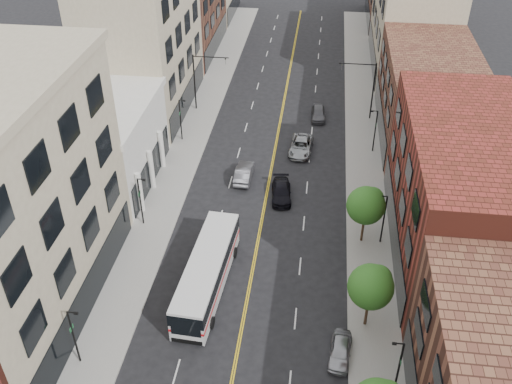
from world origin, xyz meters
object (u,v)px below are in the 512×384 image
at_px(car_lane_c, 318,113).
at_px(car_parked_far, 340,351).
at_px(city_bus, 207,271).
at_px(car_lane_b, 301,146).
at_px(car_lane_behind, 244,173).
at_px(car_lane_a, 281,192).

bearing_deg(car_lane_c, car_parked_far, -88.22).
bearing_deg(car_parked_far, car_lane_c, 100.30).
xyz_separation_m(city_bus, car_lane_b, (6.30, 22.61, -1.11)).
bearing_deg(car_lane_behind, car_lane_b, -131.10).
height_order(car_parked_far, car_lane_behind, car_lane_behind).
bearing_deg(city_bus, car_lane_a, 73.63).
bearing_deg(car_lane_c, car_lane_a, -102.66).
height_order(car_lane_behind, car_lane_b, car_lane_behind).
bearing_deg(city_bus, car_lane_b, 77.95).
xyz_separation_m(city_bus, car_lane_a, (4.87, 13.45, -1.15)).
bearing_deg(city_bus, car_lane_c, 79.04).
xyz_separation_m(car_parked_far, car_lane_c, (-2.78, 36.70, 0.07)).
relative_size(car_parked_far, car_lane_behind, 0.81).
bearing_deg(car_lane_b, car_lane_a, -95.31).
height_order(car_lane_a, car_lane_c, car_lane_c).
bearing_deg(car_lane_b, car_lane_c, 82.12).
xyz_separation_m(car_lane_b, car_lane_c, (1.69, 8.35, -0.01)).
distance_m(city_bus, car_lane_behind, 16.35).
relative_size(city_bus, car_lane_behind, 2.68).
distance_m(car_lane_a, car_lane_b, 9.27).
relative_size(car_lane_behind, car_lane_c, 1.10).
xyz_separation_m(city_bus, car_lane_behind, (0.69, 16.30, -1.08)).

